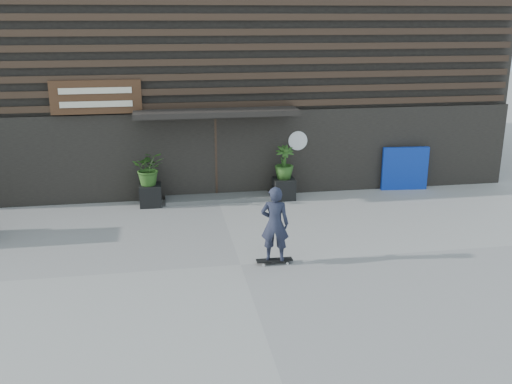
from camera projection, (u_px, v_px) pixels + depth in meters
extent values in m
plane|color=gray|center=(241.00, 265.00, 12.27)|extent=(80.00, 80.00, 0.00)
cube|color=#535250|center=(218.00, 198.00, 16.59)|extent=(3.00, 0.80, 0.12)
cube|color=black|center=(151.00, 195.00, 16.03)|extent=(0.60, 0.60, 0.60)
imported|color=#2D591E|center=(149.00, 168.00, 15.80)|extent=(0.86, 0.75, 0.96)
cube|color=black|center=(284.00, 189.00, 16.64)|extent=(0.60, 0.60, 0.60)
imported|color=#2D591E|center=(284.00, 162.00, 16.41)|extent=(0.54, 0.54, 0.96)
cube|color=#0C2A9E|center=(405.00, 168.00, 17.43)|extent=(1.41, 0.25, 1.32)
cube|color=black|center=(200.00, 48.00, 20.53)|extent=(18.00, 10.00, 8.00)
cube|color=black|center=(216.00, 155.00, 16.56)|extent=(18.00, 0.12, 2.50)
cube|color=#38281E|center=(215.00, 105.00, 16.08)|extent=(17.60, 0.08, 0.18)
cube|color=#38281E|center=(215.00, 91.00, 15.97)|extent=(17.60, 0.08, 0.18)
cube|color=#38281E|center=(214.00, 76.00, 15.85)|extent=(17.60, 0.08, 0.18)
cube|color=#38281E|center=(214.00, 62.00, 15.74)|extent=(17.60, 0.08, 0.18)
cube|color=#38281E|center=(214.00, 47.00, 15.62)|extent=(17.60, 0.08, 0.18)
cube|color=#38281E|center=(213.00, 32.00, 15.51)|extent=(17.60, 0.08, 0.18)
cube|color=#38281E|center=(213.00, 17.00, 15.40)|extent=(17.60, 0.08, 0.18)
cube|color=#38281E|center=(213.00, 2.00, 15.28)|extent=(17.60, 0.08, 0.18)
cube|color=black|center=(216.00, 112.00, 15.77)|extent=(4.50, 1.00, 0.15)
cube|color=black|center=(215.00, 157.00, 16.74)|extent=(2.40, 0.30, 2.30)
cube|color=#38281E|center=(216.00, 159.00, 16.57)|extent=(0.06, 0.10, 2.30)
cube|color=#472B19|center=(96.00, 97.00, 15.41)|extent=(2.40, 0.10, 0.90)
cube|color=beige|center=(95.00, 91.00, 15.29)|extent=(1.90, 0.02, 0.16)
cube|color=beige|center=(96.00, 104.00, 15.39)|extent=(1.90, 0.02, 0.16)
cylinder|color=white|center=(298.00, 141.00, 16.77)|extent=(0.56, 0.03, 0.56)
cube|color=black|center=(274.00, 260.00, 12.30)|extent=(0.78, 0.20, 0.02)
cylinder|color=beige|center=(263.00, 265.00, 12.18)|extent=(0.06, 0.03, 0.06)
cylinder|color=#B8B8B3|center=(262.00, 261.00, 12.37)|extent=(0.06, 0.03, 0.06)
cylinder|color=#BBBCB6|center=(287.00, 263.00, 12.26)|extent=(0.06, 0.03, 0.06)
cylinder|color=#A7A7A2|center=(285.00, 260.00, 12.45)|extent=(0.06, 0.03, 0.06)
imported|color=#1B1F30|center=(275.00, 224.00, 12.06)|extent=(0.67, 0.53, 1.62)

